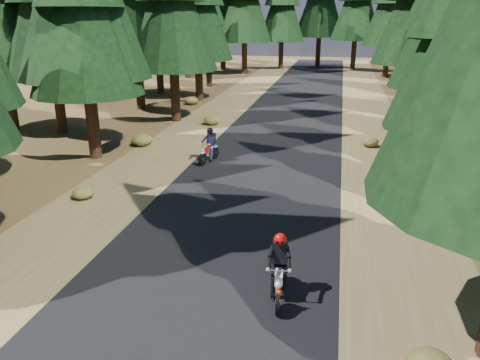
# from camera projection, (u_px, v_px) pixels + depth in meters

# --- Properties ---
(ground) EXTENTS (120.00, 120.00, 0.00)m
(ground) POSITION_uv_depth(u_px,v_px,m) (229.00, 235.00, 12.83)
(ground) COLOR #402917
(ground) RESTS_ON ground
(road) EXTENTS (6.00, 100.00, 0.01)m
(road) POSITION_uv_depth(u_px,v_px,m) (259.00, 177.00, 17.45)
(road) COLOR black
(road) RESTS_ON ground
(shoulder_l) EXTENTS (3.20, 100.00, 0.01)m
(shoulder_l) POSITION_uv_depth(u_px,v_px,m) (144.00, 169.00, 18.34)
(shoulder_l) COLOR brown
(shoulder_l) RESTS_ON ground
(shoulder_r) EXTENTS (3.20, 100.00, 0.01)m
(shoulder_r) POSITION_uv_depth(u_px,v_px,m) (387.00, 186.00, 16.55)
(shoulder_r) COLOR brown
(shoulder_r) RESTS_ON ground
(log_near) EXTENTS (4.42, 2.79, 0.32)m
(log_near) POSITION_uv_depth(u_px,v_px,m) (438.00, 162.00, 18.70)
(log_near) COLOR #4C4233
(log_near) RESTS_ON ground
(understory_shrubs) EXTENTS (16.08, 30.19, 0.64)m
(understory_shrubs) POSITION_uv_depth(u_px,v_px,m) (303.00, 153.00, 19.61)
(understory_shrubs) COLOR #474C1E
(understory_shrubs) RESTS_ON ground
(rider_lead) EXTENTS (0.65, 1.67, 1.45)m
(rider_lead) POSITION_uv_depth(u_px,v_px,m) (279.00, 279.00, 9.81)
(rider_lead) COLOR silver
(rider_lead) RESTS_ON road
(rider_follow) EXTENTS (0.84, 1.66, 1.42)m
(rider_follow) POSITION_uv_depth(u_px,v_px,m) (209.00, 151.00, 19.06)
(rider_follow) COLOR maroon
(rider_follow) RESTS_ON road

